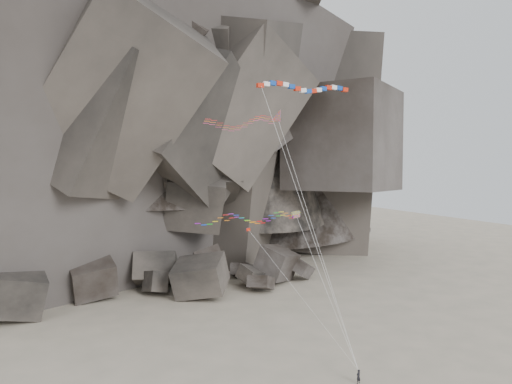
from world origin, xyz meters
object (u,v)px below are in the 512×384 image
delta_kite (239,122)px  banner_kite (305,89)px  kite_flyer (358,375)px  parafoil_kite (244,218)px  pennant_kite (270,258)px

delta_kite → banner_kite: bearing=-11.0°
kite_flyer → parafoil_kite: size_ratio=0.11×
pennant_kite → delta_kite: bearing=170.5°
parafoil_kite → pennant_kite: size_ratio=1.12×
parafoil_kite → kite_flyer: bearing=-61.5°
delta_kite → pennant_kite: size_ratio=1.95×
pennant_kite → banner_kite: bearing=-21.6°
kite_flyer → banner_kite: (-1.80, 7.61, 30.11)m
kite_flyer → parafoil_kite: bearing=-64.8°
kite_flyer → delta_kite: size_ratio=0.06×
kite_flyer → delta_kite: bearing=-50.8°
delta_kite → banner_kite: banner_kite is taller
parafoil_kite → pennant_kite: parafoil_kite is taller
kite_flyer → delta_kite: (-9.61, 8.26, 26.25)m
kite_flyer → pennant_kite: (-5.77, 8.36, 11.44)m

